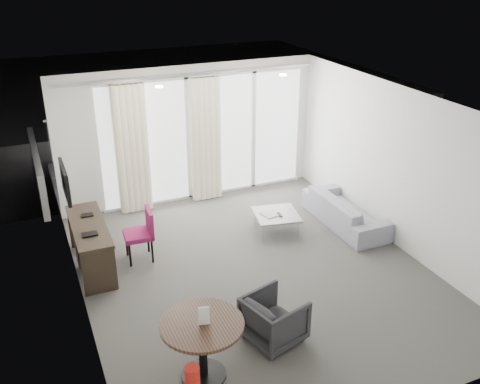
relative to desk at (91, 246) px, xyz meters
name	(u,v)px	position (x,y,z in m)	size (l,w,h in m)	color
floor	(256,273)	(2.23, -1.14, -0.37)	(5.00, 6.00, 0.00)	#464540
ceiling	(258,106)	(2.23, -1.14, 2.23)	(5.00, 6.00, 0.00)	white
wall_left	(75,228)	(-0.27, -1.14, 0.93)	(0.00, 6.00, 2.60)	silver
wall_right	(400,169)	(4.73, -1.14, 0.93)	(0.00, 6.00, 2.60)	silver
wall_front	(389,317)	(2.23, -4.14, 0.93)	(5.00, 0.00, 2.60)	silver
window_panel	(205,137)	(2.53, 1.84, 0.83)	(4.00, 0.02, 2.38)	white
window_frame	(206,137)	(2.53, 1.83, 0.83)	(4.10, 0.06, 2.44)	white
curtain_left	(132,150)	(1.08, 1.68, 0.83)	(0.60, 0.20, 2.38)	#FDEFCF
curtain_right	(206,140)	(2.48, 1.68, 0.83)	(0.60, 0.20, 2.38)	#FDEFCF
curtain_track	(191,75)	(2.23, 1.68, 2.08)	(4.80, 0.04, 0.04)	#B2B2B7
downlight_a	(159,87)	(1.33, 0.46, 2.22)	(0.12, 0.12, 0.02)	#FFE0B2
downlight_b	(283,75)	(3.43, 0.46, 2.22)	(0.12, 0.12, 0.02)	#FFE0B2
desk	(91,246)	(0.00, 0.00, 0.00)	(0.49, 1.58, 0.74)	black
tv	(65,182)	(-0.22, 0.31, 0.98)	(0.05, 0.80, 0.50)	black
desk_chair	(138,235)	(0.72, -0.05, 0.05)	(0.46, 0.43, 0.84)	#85164A
round_table	(203,350)	(0.79, -2.86, 0.01)	(0.94, 0.94, 0.75)	#3D281B
menu_card	(204,326)	(0.81, -2.89, 0.35)	(0.12, 0.02, 0.22)	white
tub_armchair	(274,319)	(1.81, -2.60, -0.06)	(0.66, 0.68, 0.61)	#252527
coffee_table	(276,222)	(3.12, -0.07, -0.20)	(0.74, 0.74, 0.33)	gray
remote	(280,214)	(3.15, -0.14, -0.01)	(0.05, 0.17, 0.02)	black
magazine	(269,213)	(2.99, -0.05, -0.01)	(0.22, 0.28, 0.02)	gray
sofa	(345,211)	(4.35, -0.33, -0.10)	(1.84, 0.72, 0.54)	gray
terrace_slab	(184,171)	(2.53, 3.36, -0.43)	(5.60, 3.00, 0.12)	#4D4D50
rattan_chair_a	(195,148)	(2.81, 3.34, 0.08)	(0.61, 0.61, 0.89)	brown
rattan_chair_b	(234,135)	(3.95, 3.83, 0.07)	(0.60, 0.60, 0.88)	brown
rattan_table	(232,151)	(3.66, 3.28, -0.10)	(0.54, 0.54, 0.54)	brown
balustrade	(165,129)	(2.53, 4.81, 0.13)	(5.50, 0.06, 1.05)	#B2B2B7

